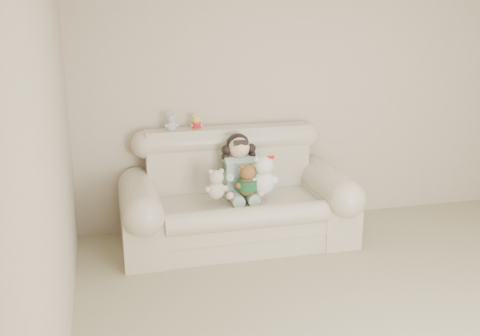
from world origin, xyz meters
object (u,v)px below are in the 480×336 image
at_px(sofa, 237,190).
at_px(seated_child, 239,165).
at_px(cream_teddy, 216,181).
at_px(white_cat, 263,171).
at_px(brown_teddy, 247,177).

xyz_separation_m(sofa, seated_child, (0.03, 0.08, 0.21)).
bearing_deg(seated_child, cream_teddy, -142.90).
distance_m(sofa, cream_teddy, 0.31).
distance_m(seated_child, white_cat, 0.26).
bearing_deg(sofa, cream_teddy, -146.51).
bearing_deg(cream_teddy, brown_teddy, -15.20).
bearing_deg(white_cat, brown_teddy, -169.46).
bearing_deg(sofa, brown_teddy, -64.04).
distance_m(sofa, brown_teddy, 0.21).
relative_size(brown_teddy, white_cat, 0.81).
distance_m(seated_child, brown_teddy, 0.21).
height_order(white_cat, cream_teddy, white_cat).
height_order(sofa, cream_teddy, sofa).
xyz_separation_m(brown_teddy, white_cat, (0.15, 0.01, 0.04)).
relative_size(white_cat, cream_teddy, 1.33).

